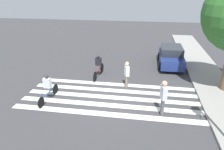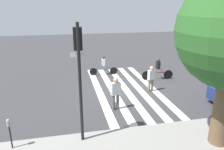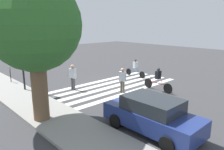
% 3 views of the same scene
% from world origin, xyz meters
% --- Properties ---
extents(ground_plane, '(60.00, 60.00, 0.00)m').
position_xyz_m(ground_plane, '(0.00, 0.00, 0.00)').
color(ground_plane, '#38383A').
extents(sidewalk_curb, '(36.00, 2.50, 0.14)m').
position_xyz_m(sidewalk_curb, '(0.00, 6.25, 0.07)').
color(sidewalk_curb, gray).
rests_on(sidewalk_curb, ground_plane).
extents(crosswalk_stripes, '(4.10, 10.00, 0.01)m').
position_xyz_m(crosswalk_stripes, '(-0.00, 0.00, 0.00)').
color(crosswalk_stripes, silver).
rests_on(crosswalk_stripes, ground_plane).
extents(traffic_light, '(0.60, 0.50, 4.89)m').
position_xyz_m(traffic_light, '(3.37, 5.36, 3.42)').
color(traffic_light, black).
rests_on(traffic_light, ground_plane).
extents(parking_meter, '(0.15, 0.15, 1.40)m').
position_xyz_m(parking_meter, '(6.10, 5.47, 1.05)').
color(parking_meter, black).
rests_on(parking_meter, ground_plane).
extents(street_tree, '(4.18, 4.18, 6.66)m').
position_xyz_m(street_tree, '(-1.98, 6.83, 4.51)').
color(street_tree, brown).
rests_on(street_tree, ground_plane).
extents(pedestrian_adult_yellow_jacket, '(0.54, 0.34, 1.82)m').
position_xyz_m(pedestrian_adult_yellow_jacket, '(1.34, 2.84, 1.03)').
color(pedestrian_adult_yellow_jacket, '#4C4C51').
rests_on(pedestrian_adult_yellow_jacket, ground_plane).
extents(pedestrian_adult_tall_backpack, '(0.52, 0.36, 1.71)m').
position_xyz_m(pedestrian_adult_tall_backpack, '(-1.52, 0.76, 0.96)').
color(pedestrian_adult_tall_backpack, '#6B6051').
rests_on(pedestrian_adult_tall_backpack, ground_plane).
extents(cyclist_mid_street, '(2.26, 0.41, 1.57)m').
position_xyz_m(cyclist_mid_street, '(0.90, -3.39, 0.86)').
color(cyclist_mid_street, black).
rests_on(cyclist_mid_street, ground_plane).
extents(cyclist_far_lane, '(2.44, 0.42, 1.65)m').
position_xyz_m(cyclist_far_lane, '(-2.91, -1.37, 0.87)').
color(cyclist_far_lane, black).
rests_on(cyclist_far_lane, ground_plane).
extents(car_parked_far_curb, '(4.37, 1.92, 1.57)m').
position_xyz_m(car_parked_far_curb, '(-6.26, 3.85, 0.80)').
color(car_parked_far_curb, navy).
rests_on(car_parked_far_curb, ground_plane).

